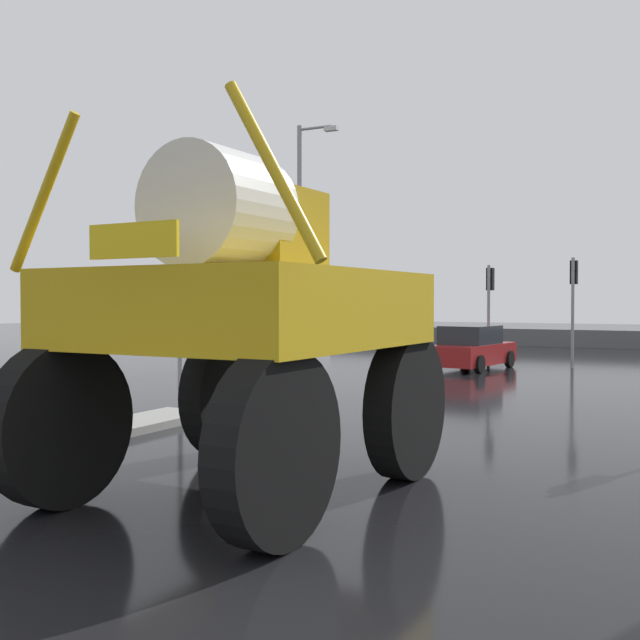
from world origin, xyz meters
TOP-DOWN VIEW (x-y plane):
  - ground_plane at (0.00, 18.00)m, footprint 120.00×120.00m
  - oversize_sprayer at (-0.15, 4.91)m, footprint 4.22×5.28m
  - sedan_ahead at (-2.32, 22.66)m, footprint 2.31×4.29m
  - traffic_signal_near_left at (-5.37, 10.45)m, footprint 0.24×0.54m
  - traffic_signal_far_left at (-2.24, 24.81)m, footprint 0.24×0.55m
  - traffic_signal_far_right at (0.76, 24.81)m, footprint 0.24×0.55m
  - streetlight_far_left at (-8.45, 21.49)m, footprint 1.66×0.24m
  - bare_tree_left at (-8.82, 18.21)m, footprint 2.73×2.73m
  - roadside_barrier at (0.00, 36.85)m, footprint 29.81×0.24m

SIDE VIEW (x-z plane):
  - ground_plane at x=0.00m, z-range 0.00..0.00m
  - roadside_barrier at x=0.00m, z-range 0.00..0.90m
  - sedan_ahead at x=-2.32m, z-range -0.05..1.47m
  - oversize_sprayer at x=-0.15m, z-range -0.09..4.41m
  - traffic_signal_near_left at x=-5.37m, z-range 0.75..4.04m
  - traffic_signal_far_left at x=-2.24m, z-range 0.85..4.57m
  - traffic_signal_far_right at x=0.76m, z-range 0.90..4.82m
  - streetlight_far_left at x=-8.45m, z-range 0.43..9.33m
  - bare_tree_left at x=-8.82m, z-range 2.09..8.71m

